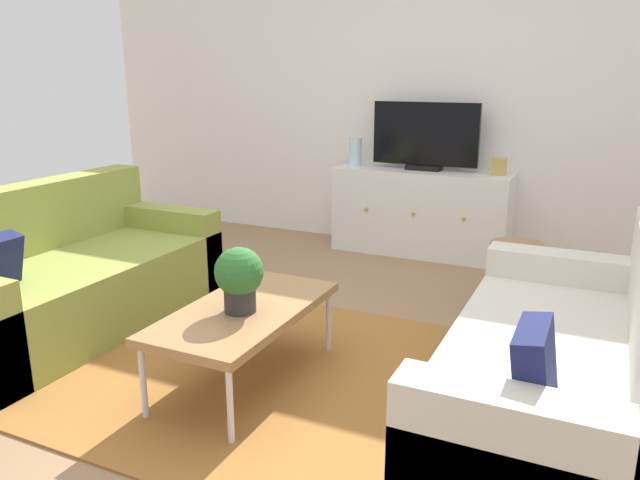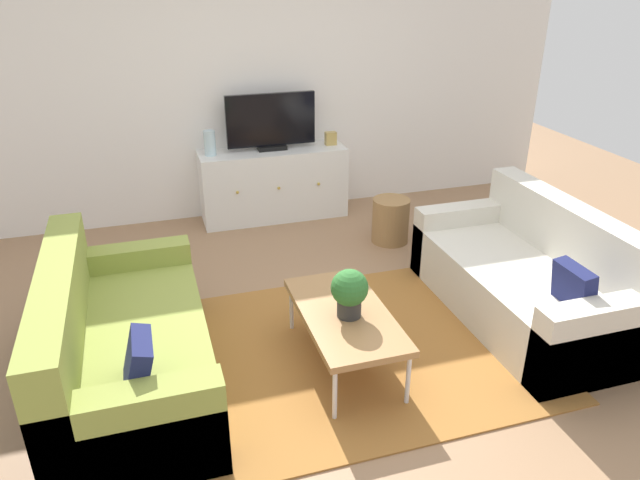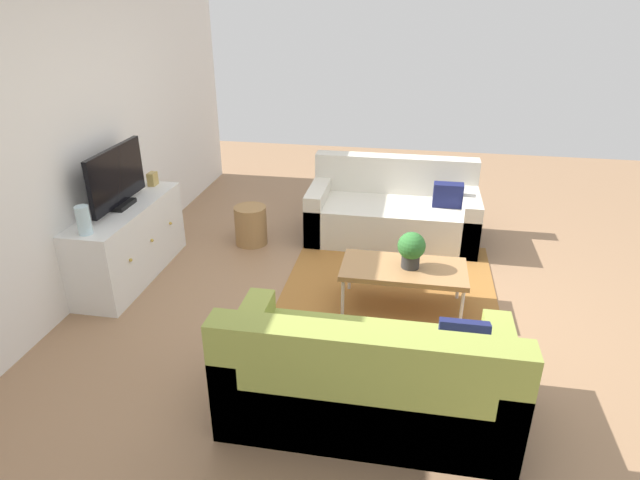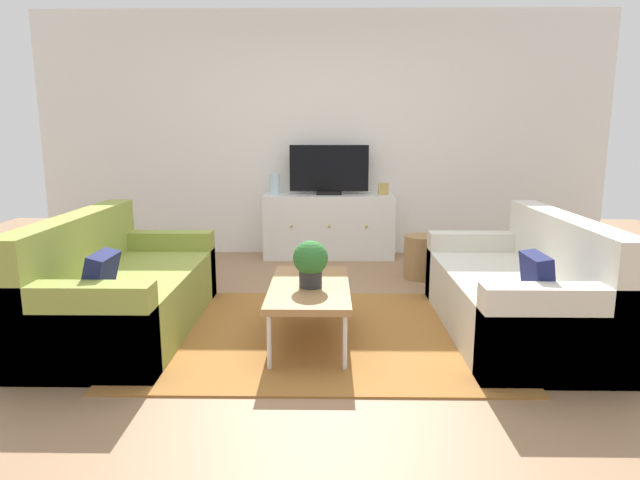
% 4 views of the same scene
% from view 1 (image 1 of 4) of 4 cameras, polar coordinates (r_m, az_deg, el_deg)
% --- Properties ---
extents(ground_plane, '(10.00, 10.00, 0.00)m').
position_cam_1_polar(ground_plane, '(3.31, -3.39, -11.20)').
color(ground_plane, '#997251').
extents(wall_back, '(6.40, 0.12, 2.70)m').
position_cam_1_polar(wall_back, '(5.34, 9.96, 13.76)').
color(wall_back, white).
rests_on(wall_back, ground_plane).
extents(area_rug, '(2.50, 1.90, 0.01)m').
position_cam_1_polar(area_rug, '(3.19, -4.71, -12.17)').
color(area_rug, '#9E662D').
rests_on(area_rug, ground_plane).
extents(couch_left_side, '(0.89, 1.78, 0.83)m').
position_cam_1_polar(couch_left_side, '(3.99, -22.71, -3.41)').
color(couch_left_side, olive).
rests_on(couch_left_side, ground_plane).
extents(couch_right_side, '(0.89, 1.78, 0.83)m').
position_cam_1_polar(couch_right_side, '(2.76, 23.13, -11.76)').
color(couch_right_side, beige).
rests_on(couch_right_side, ground_plane).
extents(coffee_table, '(0.53, 1.04, 0.39)m').
position_cam_1_polar(coffee_table, '(2.98, -7.02, -6.78)').
color(coffee_table, '#A37547').
rests_on(coffee_table, ground_plane).
extents(potted_plant, '(0.23, 0.23, 0.31)m').
position_cam_1_polar(potted_plant, '(2.87, -7.53, -3.38)').
color(potted_plant, '#2D2D2D').
rests_on(potted_plant, coffee_table).
extents(tv_console, '(1.44, 0.47, 0.70)m').
position_cam_1_polar(tv_console, '(5.17, 9.40, 2.58)').
color(tv_console, white).
rests_on(tv_console, ground_plane).
extents(flat_screen_tv, '(0.87, 0.16, 0.54)m').
position_cam_1_polar(flat_screen_tv, '(5.09, 9.77, 9.45)').
color(flat_screen_tv, black).
rests_on(flat_screen_tv, tv_console).
extents(glass_vase, '(0.11, 0.11, 0.24)m').
position_cam_1_polar(glass_vase, '(5.28, 3.30, 8.21)').
color(glass_vase, silver).
rests_on(glass_vase, tv_console).
extents(mantel_clock, '(0.11, 0.07, 0.13)m').
position_cam_1_polar(mantel_clock, '(4.97, 16.30, 6.55)').
color(mantel_clock, tan).
rests_on(mantel_clock, tv_console).
extents(wicker_basket, '(0.34, 0.34, 0.42)m').
position_cam_1_polar(wicker_basket, '(4.19, 17.64, -3.06)').
color(wicker_basket, '#9E7547').
rests_on(wicker_basket, ground_plane).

